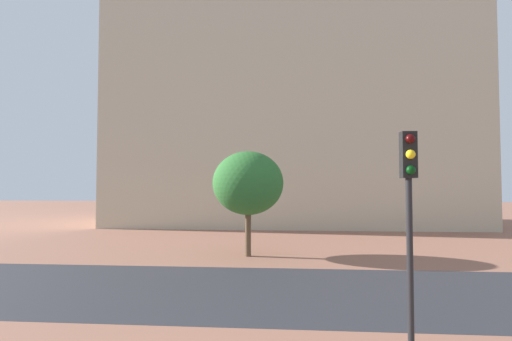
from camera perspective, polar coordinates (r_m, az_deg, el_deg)
ground_plane at (r=13.90m, az=0.88°, el=-15.69°), size 120.00×120.00×0.00m
street_asphalt_strip at (r=12.01m, az=0.28°, el=-17.84°), size 120.00×6.12×0.00m
landmark_building at (r=32.89m, az=5.03°, el=12.41°), size 28.90×10.91×34.25m
traffic_light_pole at (r=7.78m, az=22.41°, el=-3.78°), size 0.28×0.34×4.27m
tree_curb_far at (r=17.04m, az=-1.23°, el=-1.96°), size 3.24×3.24×4.78m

